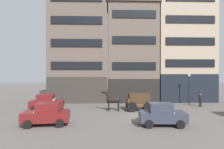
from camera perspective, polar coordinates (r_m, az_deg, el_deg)
ground_plane at (r=18.54m, az=10.74°, el=-12.92°), size 120.00×120.00×0.00m
building_far_left at (r=28.36m, az=-10.37°, el=9.05°), size 9.02×5.67×16.94m
building_center_left at (r=28.21m, az=6.26°, el=7.06°), size 7.87×5.67×14.96m
building_center_right at (r=30.55m, az=21.59°, el=8.61°), size 8.97×5.67×17.16m
cargo_wagon at (r=20.73m, az=8.48°, el=-8.25°), size 2.94×1.57×1.98m
draft_horse at (r=20.39m, az=0.21°, el=-8.04°), size 2.35×0.64×2.30m
sedan_dark at (r=15.97m, az=-20.17°, el=-11.77°), size 3.84×2.15×1.83m
sedan_light at (r=15.46m, az=15.65°, el=-12.17°), size 3.81×2.08×1.83m
sedan_parked_curb at (r=22.13m, az=-20.16°, el=-8.33°), size 3.83×2.13×1.83m
pedestrian_officer at (r=25.40m, az=26.38°, el=-7.05°), size 0.50×0.50×1.79m
streetlamp_curbside at (r=26.20m, az=23.42°, el=-3.10°), size 0.32×0.32×4.12m
fire_hydrant_curbside at (r=24.69m, az=9.42°, el=-8.53°), size 0.24×0.24×0.83m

